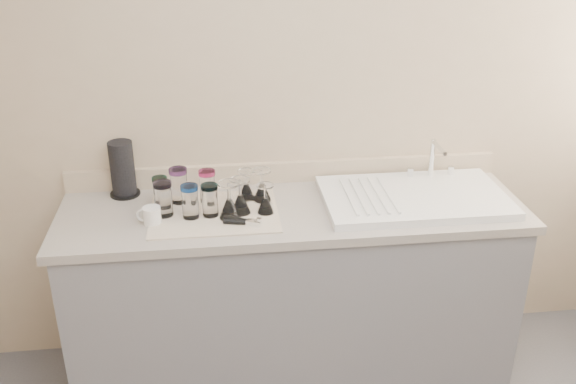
{
  "coord_description": "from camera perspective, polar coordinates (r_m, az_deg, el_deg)",
  "views": [
    {
      "loc": [
        -0.33,
        -1.32,
        2.16
      ],
      "look_at": [
        -0.03,
        1.15,
        1.0
      ],
      "focal_mm": 40.0,
      "sensor_mm": 36.0,
      "label": 1
    }
  ],
  "objects": [
    {
      "name": "counter_unit",
      "position": [
        3.06,
        0.42,
        -8.92
      ],
      "size": [
        2.06,
        0.62,
        0.9
      ],
      "color": "slate",
      "rests_on": "ground"
    },
    {
      "name": "tumbler_purple",
      "position": [
        2.87,
        -7.17,
        0.54
      ],
      "size": [
        0.07,
        0.07,
        0.15
      ],
      "color": "white",
      "rests_on": "dish_towel"
    },
    {
      "name": "paper_towel_roll",
      "position": [
        3.0,
        -14.49,
        1.95
      ],
      "size": [
        0.14,
        0.14,
        0.26
      ],
      "color": "black",
      "rests_on": "counter_unit"
    },
    {
      "name": "dish_towel",
      "position": [
        2.8,
        -6.57,
        -1.89
      ],
      "size": [
        0.55,
        0.42,
        0.01
      ],
      "primitive_type": "cube",
      "color": "silver",
      "rests_on": "counter_unit"
    },
    {
      "name": "goblet_front_right",
      "position": [
        2.76,
        -2.03,
        -0.99
      ],
      "size": [
        0.07,
        0.07,
        0.13
      ],
      "color": "white",
      "rests_on": "dish_towel"
    },
    {
      "name": "room_envelope",
      "position": [
        1.49,
        6.44,
        0.87
      ],
      "size": [
        3.54,
        3.5,
        2.52
      ],
      "color": "#57565C",
      "rests_on": "ground"
    },
    {
      "name": "can_opener",
      "position": [
        2.69,
        -4.06,
        -2.62
      ],
      "size": [
        0.16,
        0.1,
        0.02
      ],
      "color": "silver",
      "rests_on": "dish_towel"
    },
    {
      "name": "goblet_front_left",
      "position": [
        2.76,
        -4.24,
        -0.84
      ],
      "size": [
        0.09,
        0.09,
        0.16
      ],
      "color": "white",
      "rests_on": "dish_towel"
    },
    {
      "name": "goblet_extra",
      "position": [
        2.72,
        -5.23,
        -1.24
      ],
      "size": [
        0.09,
        0.09,
        0.16
      ],
      "color": "white",
      "rests_on": "dish_towel"
    },
    {
      "name": "tumbler_blue",
      "position": [
        2.74,
        -8.7,
        -0.81
      ],
      "size": [
        0.07,
        0.07,
        0.15
      ],
      "color": "white",
      "rests_on": "dish_towel"
    },
    {
      "name": "tumbler_magenta",
      "position": [
        2.77,
        -11.0,
        -0.58
      ],
      "size": [
        0.08,
        0.08,
        0.15
      ],
      "color": "white",
      "rests_on": "dish_towel"
    },
    {
      "name": "goblet_back_left",
      "position": [
        2.89,
        -3.72,
        0.27
      ],
      "size": [
        0.08,
        0.08,
        0.13
      ],
      "color": "white",
      "rests_on": "dish_towel"
    },
    {
      "name": "white_mug",
      "position": [
        2.74,
        -12.04,
        -2.08
      ],
      "size": [
        0.11,
        0.09,
        0.08
      ],
      "color": "silver",
      "rests_on": "counter_unit"
    },
    {
      "name": "tumbler_teal",
      "position": [
        2.87,
        -11.26,
        0.08
      ],
      "size": [
        0.07,
        0.07,
        0.13
      ],
      "color": "white",
      "rests_on": "dish_towel"
    },
    {
      "name": "goblet_back_right",
      "position": [
        2.87,
        -2.32,
        0.19
      ],
      "size": [
        0.08,
        0.08,
        0.15
      ],
      "color": "white",
      "rests_on": "dish_towel"
    },
    {
      "name": "sink_unit",
      "position": [
        2.95,
        11.16,
        -0.42
      ],
      "size": [
        0.82,
        0.5,
        0.22
      ],
      "color": "white",
      "rests_on": "counter_unit"
    },
    {
      "name": "tumbler_lavender",
      "position": [
        2.74,
        -6.96,
        -0.71
      ],
      "size": [
        0.07,
        0.07,
        0.14
      ],
      "color": "white",
      "rests_on": "dish_towel"
    },
    {
      "name": "tumbler_cyan",
      "position": [
        2.88,
        -9.67,
        0.6
      ],
      "size": [
        0.08,
        0.08,
        0.16
      ],
      "color": "white",
      "rests_on": "dish_towel"
    }
  ]
}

